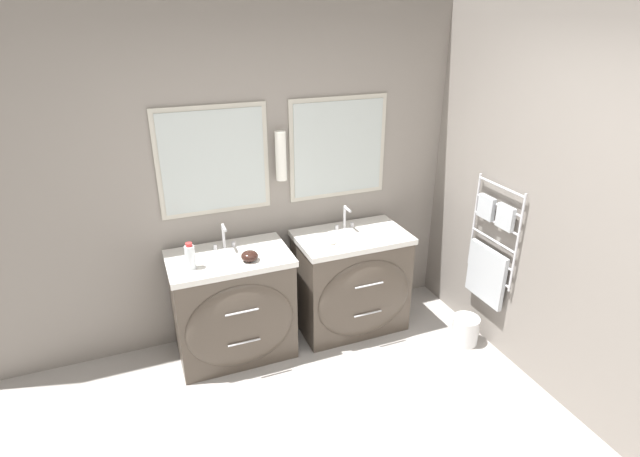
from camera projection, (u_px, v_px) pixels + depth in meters
The scene contains 10 objects.
wall_back at pixel (256, 180), 3.89m from camera, with size 4.91×0.16×2.60m.
wall_right at pixel (533, 202), 3.48m from camera, with size 0.13×4.09×2.60m.
vanity_left at pixel (234, 306), 3.82m from camera, with size 0.90×0.62×0.86m.
vanity_right at pixel (352, 282), 4.16m from camera, with size 0.90×0.62×0.86m.
faucet_left at pixel (224, 237), 3.75m from camera, with size 0.17×0.12×0.20m.
faucet_right at pixel (345, 218), 4.09m from camera, with size 0.17×0.12×0.20m.
toiletry_bottle at pixel (190, 257), 3.47m from camera, with size 0.07×0.07×0.20m.
amenity_bowl at pixel (250, 256), 3.59m from camera, with size 0.12×0.12×0.07m.
soap_dish at pixel (333, 245), 3.81m from camera, with size 0.09×0.06×0.04m.
waste_bin at pixel (465, 329), 4.08m from camera, with size 0.22×0.22×0.24m.
Camera 1 is at (-0.90, -1.54, 2.54)m, focal length 28.00 mm.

